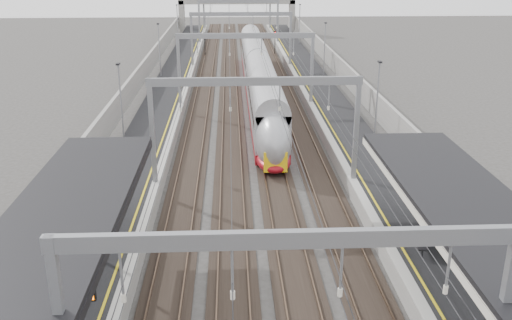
{
  "coord_description": "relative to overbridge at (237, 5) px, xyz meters",
  "views": [
    {
      "loc": [
        -1.47,
        -11.57,
        14.57
      ],
      "look_at": [
        0.0,
        20.67,
        2.82
      ],
      "focal_mm": 40.0,
      "sensor_mm": 36.0,
      "label": 1
    }
  ],
  "objects": [
    {
      "name": "signal_red_near",
      "position": [
        3.2,
        -29.18,
        -2.89
      ],
      "size": [
        0.32,
        0.32,
        3.48
      ],
      "color": "black",
      "rests_on": "ground"
    },
    {
      "name": "wall_left",
      "position": [
        -11.2,
        -55.0,
        -3.71
      ],
      "size": [
        0.3,
        120.0,
        3.2
      ],
      "primitive_type": "cube",
      "color": "gray",
      "rests_on": "ground"
    },
    {
      "name": "canopy_left",
      "position": [
        -8.02,
        -97.01,
        -0.22
      ],
      "size": [
        4.4,
        30.0,
        4.24
      ],
      "color": "black",
      "rests_on": "platform_left"
    },
    {
      "name": "wall_right",
      "position": [
        11.2,
        -55.0,
        -3.71
      ],
      "size": [
        0.3,
        120.0,
        3.2
      ],
      "primitive_type": "cube",
      "color": "gray",
      "rests_on": "ground"
    },
    {
      "name": "tracks",
      "position": [
        0.0,
        -55.0,
        -5.26
      ],
      "size": [
        11.4,
        140.0,
        0.2
      ],
      "color": "black",
      "rests_on": "ground"
    },
    {
      "name": "train",
      "position": [
        1.5,
        -53.81,
        -3.31
      ],
      "size": [
        2.56,
        46.7,
        4.06
      ],
      "color": "maroon",
      "rests_on": "ground"
    },
    {
      "name": "bench",
      "position": [
        7.69,
        -87.46,
        -3.74
      ],
      "size": [
        0.74,
        1.87,
        0.94
      ],
      "color": "black",
      "rests_on": "platform_right"
    },
    {
      "name": "overbridge",
      "position": [
        0.0,
        0.0,
        0.0
      ],
      "size": [
        22.0,
        2.2,
        6.9
      ],
      "color": "gray",
      "rests_on": "ground"
    },
    {
      "name": "platform_left",
      "position": [
        -8.0,
        -55.0,
        -4.81
      ],
      "size": [
        4.0,
        120.0,
        1.0
      ],
      "primitive_type": "cube",
      "color": "black",
      "rests_on": "ground"
    },
    {
      "name": "signal_red_far",
      "position": [
        5.4,
        -24.35,
        -2.89
      ],
      "size": [
        0.32,
        0.32,
        3.48
      ],
      "color": "black",
      "rests_on": "ground"
    },
    {
      "name": "overhead_line",
      "position": [
        0.0,
        -48.38,
        0.83
      ],
      "size": [
        13.0,
        140.0,
        6.6
      ],
      "color": "gray",
      "rests_on": "platform_left"
    },
    {
      "name": "platform_right",
      "position": [
        8.0,
        -55.0,
        -4.81
      ],
      "size": [
        4.0,
        120.0,
        1.0
      ],
      "primitive_type": "cube",
      "color": "black",
      "rests_on": "ground"
    },
    {
      "name": "signal_green",
      "position": [
        -5.2,
        -25.4,
        -2.89
      ],
      "size": [
        0.32,
        0.32,
        3.48
      ],
      "color": "black",
      "rests_on": "ground"
    }
  ]
}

